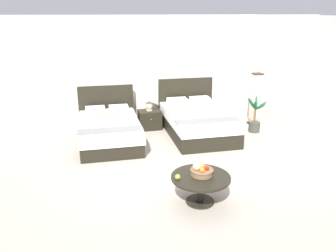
{
  "coord_description": "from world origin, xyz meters",
  "views": [
    {
      "loc": [
        -1.52,
        -5.53,
        2.72
      ],
      "look_at": [
        0.02,
        0.46,
        0.65
      ],
      "focal_mm": 36.46,
      "sensor_mm": 36.0,
      "label": 1
    }
  ],
  "objects_px": {
    "potted_palm": "(255,120)",
    "coffee_table": "(201,182)",
    "loose_apple": "(178,177)",
    "table_lamp": "(149,98)",
    "bed_near_corner": "(197,121)",
    "fruit_bowl": "(201,171)",
    "nightstand": "(150,120)",
    "bed_near_window": "(109,129)",
    "floor_lamp_corner": "(255,99)"
  },
  "relations": [
    {
      "from": "fruit_bowl",
      "to": "floor_lamp_corner",
      "type": "distance_m",
      "value": 4.1
    },
    {
      "from": "bed_near_corner",
      "to": "table_lamp",
      "type": "height_order",
      "value": "bed_near_corner"
    },
    {
      "from": "bed_near_corner",
      "to": "floor_lamp_corner",
      "type": "bearing_deg",
      "value": 11.27
    },
    {
      "from": "bed_near_corner",
      "to": "floor_lamp_corner",
      "type": "distance_m",
      "value": 1.71
    },
    {
      "from": "potted_palm",
      "to": "fruit_bowl",
      "type": "bearing_deg",
      "value": -130.9
    },
    {
      "from": "floor_lamp_corner",
      "to": "potted_palm",
      "type": "distance_m",
      "value": 0.7
    },
    {
      "from": "table_lamp",
      "to": "fruit_bowl",
      "type": "relative_size",
      "value": 1.28
    },
    {
      "from": "coffee_table",
      "to": "nightstand",
      "type": "bearing_deg",
      "value": 90.85
    },
    {
      "from": "nightstand",
      "to": "bed_near_corner",
      "type": "bearing_deg",
      "value": -32.28
    },
    {
      "from": "nightstand",
      "to": "fruit_bowl",
      "type": "xyz_separation_m",
      "value": [
        0.07,
        -3.49,
        0.27
      ]
    },
    {
      "from": "nightstand",
      "to": "table_lamp",
      "type": "height_order",
      "value": "table_lamp"
    },
    {
      "from": "table_lamp",
      "to": "potted_palm",
      "type": "distance_m",
      "value": 2.57
    },
    {
      "from": "loose_apple",
      "to": "table_lamp",
      "type": "bearing_deg",
      "value": 85.14
    },
    {
      "from": "potted_palm",
      "to": "coffee_table",
      "type": "bearing_deg",
      "value": -130.66
    },
    {
      "from": "bed_near_corner",
      "to": "fruit_bowl",
      "type": "relative_size",
      "value": 6.55
    },
    {
      "from": "loose_apple",
      "to": "floor_lamp_corner",
      "type": "height_order",
      "value": "floor_lamp_corner"
    },
    {
      "from": "bed_near_window",
      "to": "table_lamp",
      "type": "bearing_deg",
      "value": 32.06
    },
    {
      "from": "bed_near_corner",
      "to": "loose_apple",
      "type": "distance_m",
      "value": 3.2
    },
    {
      "from": "coffee_table",
      "to": "potted_palm",
      "type": "distance_m",
      "value": 3.56
    },
    {
      "from": "bed_near_window",
      "to": "fruit_bowl",
      "type": "height_order",
      "value": "bed_near_window"
    },
    {
      "from": "fruit_bowl",
      "to": "table_lamp",
      "type": "bearing_deg",
      "value": 91.2
    },
    {
      "from": "bed_near_window",
      "to": "loose_apple",
      "type": "distance_m",
      "value": 3.02
    },
    {
      "from": "bed_near_window",
      "to": "potted_palm",
      "type": "distance_m",
      "value": 3.41
    },
    {
      "from": "bed_near_corner",
      "to": "table_lamp",
      "type": "xyz_separation_m",
      "value": [
        -1.0,
        0.65,
        0.45
      ]
    },
    {
      "from": "potted_palm",
      "to": "bed_near_corner",
      "type": "bearing_deg",
      "value": 171.32
    },
    {
      "from": "table_lamp",
      "to": "coffee_table",
      "type": "bearing_deg",
      "value": -89.15
    },
    {
      "from": "bed_near_corner",
      "to": "coffee_table",
      "type": "distance_m",
      "value": 3.06
    },
    {
      "from": "nightstand",
      "to": "coffee_table",
      "type": "xyz_separation_m",
      "value": [
        0.05,
        -3.54,
        0.11
      ]
    },
    {
      "from": "nightstand",
      "to": "table_lamp",
      "type": "xyz_separation_m",
      "value": [
        0.0,
        0.02,
        0.53
      ]
    },
    {
      "from": "bed_near_corner",
      "to": "bed_near_window",
      "type": "bearing_deg",
      "value": 179.84
    },
    {
      "from": "coffee_table",
      "to": "loose_apple",
      "type": "height_order",
      "value": "loose_apple"
    },
    {
      "from": "table_lamp",
      "to": "loose_apple",
      "type": "distance_m",
      "value": 3.59
    },
    {
      "from": "potted_palm",
      "to": "floor_lamp_corner",
      "type": "bearing_deg",
      "value": 63.38
    },
    {
      "from": "table_lamp",
      "to": "loose_apple",
      "type": "height_order",
      "value": "table_lamp"
    },
    {
      "from": "bed_near_window",
      "to": "nightstand",
      "type": "relative_size",
      "value": 3.95
    },
    {
      "from": "coffee_table",
      "to": "bed_near_corner",
      "type": "bearing_deg",
      "value": 72.02
    },
    {
      "from": "nightstand",
      "to": "fruit_bowl",
      "type": "bearing_deg",
      "value": -88.79
    },
    {
      "from": "bed_near_corner",
      "to": "potted_palm",
      "type": "relative_size",
      "value": 2.6
    },
    {
      "from": "fruit_bowl",
      "to": "potted_palm",
      "type": "xyz_separation_m",
      "value": [
        2.3,
        2.65,
        -0.21
      ]
    },
    {
      "from": "bed_near_corner",
      "to": "loose_apple",
      "type": "xyz_separation_m",
      "value": [
        -1.3,
        -2.92,
        0.16
      ]
    },
    {
      "from": "table_lamp",
      "to": "floor_lamp_corner",
      "type": "xyz_separation_m",
      "value": [
        2.64,
        -0.32,
        -0.11
      ]
    },
    {
      "from": "table_lamp",
      "to": "fruit_bowl",
      "type": "height_order",
      "value": "table_lamp"
    },
    {
      "from": "nightstand",
      "to": "floor_lamp_corner",
      "type": "relative_size",
      "value": 0.41
    },
    {
      "from": "nightstand",
      "to": "fruit_bowl",
      "type": "distance_m",
      "value": 3.5
    },
    {
      "from": "bed_near_window",
      "to": "loose_apple",
      "type": "height_order",
      "value": "bed_near_window"
    },
    {
      "from": "table_lamp",
      "to": "floor_lamp_corner",
      "type": "height_order",
      "value": "floor_lamp_corner"
    },
    {
      "from": "bed_near_window",
      "to": "bed_near_corner",
      "type": "distance_m",
      "value": 2.03
    },
    {
      "from": "fruit_bowl",
      "to": "bed_near_corner",
      "type": "bearing_deg",
      "value": 72.12
    },
    {
      "from": "coffee_table",
      "to": "floor_lamp_corner",
      "type": "height_order",
      "value": "floor_lamp_corner"
    },
    {
      "from": "table_lamp",
      "to": "bed_near_window",
      "type": "bearing_deg",
      "value": -147.94
    }
  ]
}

